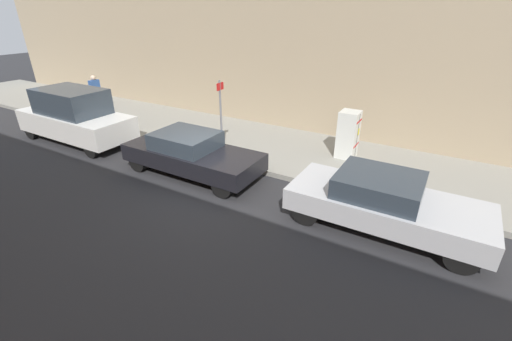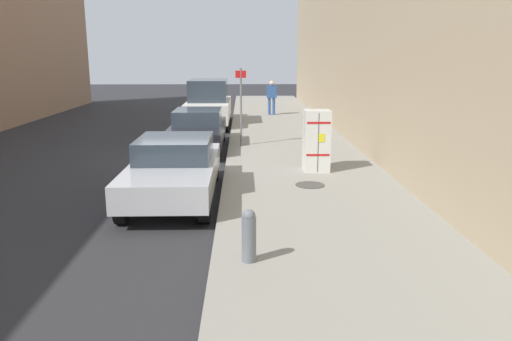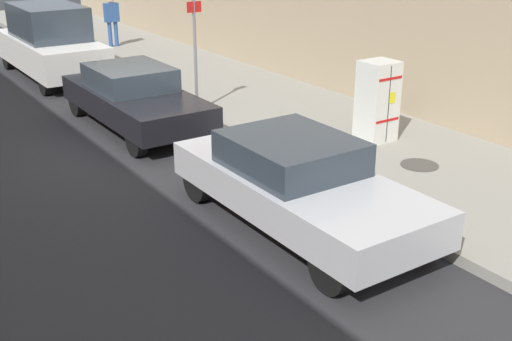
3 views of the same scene
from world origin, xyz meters
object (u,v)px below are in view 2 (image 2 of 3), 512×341
object	(u,v)px
fire_hydrant	(249,235)
pedestrian_walking_far	(272,95)
discarded_refrigerator	(316,141)
parked_sedan_dark	(198,129)
street_sign_post	(241,103)
parked_van_white	(209,103)
parked_sedan_silver	(174,168)

from	to	relation	value
fire_hydrant	pedestrian_walking_far	distance (m)	18.93
pedestrian_walking_far	discarded_refrigerator	bearing A→B (deg)	163.60
discarded_refrigerator	parked_sedan_dark	size ratio (longest dim) A/B	0.36
fire_hydrant	parked_sedan_dark	size ratio (longest dim) A/B	0.18
street_sign_post	pedestrian_walking_far	distance (m)	9.07
pedestrian_walking_far	fire_hydrant	bearing A→B (deg)	157.17
street_sign_post	pedestrian_walking_far	bearing A→B (deg)	-99.87
fire_hydrant	discarded_refrigerator	bearing A→B (deg)	-107.33
parked_van_white	parked_sedan_silver	xyz separation A→B (m)	(0.00, 11.98, -0.32)
discarded_refrigerator	fire_hydrant	world-z (taller)	discarded_refrigerator
pedestrian_walking_far	parked_sedan_dark	xyz separation A→B (m)	(3.07, 8.78, -0.48)
pedestrian_walking_far	parked_van_white	size ratio (longest dim) A/B	0.35
parked_van_white	parked_sedan_silver	bearing A→B (deg)	90.00
discarded_refrigerator	street_sign_post	bearing A→B (deg)	-62.34
street_sign_post	parked_sedan_dark	distance (m)	1.78
street_sign_post	pedestrian_walking_far	world-z (taller)	street_sign_post
fire_hydrant	parked_van_white	xyz separation A→B (m)	(1.66, -16.04, 0.45)
street_sign_post	parked_sedan_silver	bearing A→B (deg)	75.58
street_sign_post	fire_hydrant	bearing A→B (deg)	90.86
fire_hydrant	parked_sedan_dark	xyz separation A→B (m)	(1.66, -10.09, 0.12)
fire_hydrant	parked_sedan_silver	distance (m)	4.39
parked_sedan_dark	parked_van_white	bearing A→B (deg)	-90.00
discarded_refrigerator	pedestrian_walking_far	size ratio (longest dim) A/B	0.94
discarded_refrigerator	parked_van_white	size ratio (longest dim) A/B	0.33
discarded_refrigerator	parked_sedan_silver	size ratio (longest dim) A/B	0.36
discarded_refrigerator	parked_sedan_silver	bearing A→B (deg)	29.27
parked_van_white	fire_hydrant	bearing A→B (deg)	95.91
parked_sedan_silver	fire_hydrant	bearing A→B (deg)	112.24
street_sign_post	parked_van_white	size ratio (longest dim) A/B	0.52
parked_sedan_dark	parked_sedan_silver	distance (m)	6.03
fire_hydrant	street_sign_post	bearing A→B (deg)	-89.14
street_sign_post	parked_van_white	world-z (taller)	street_sign_post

